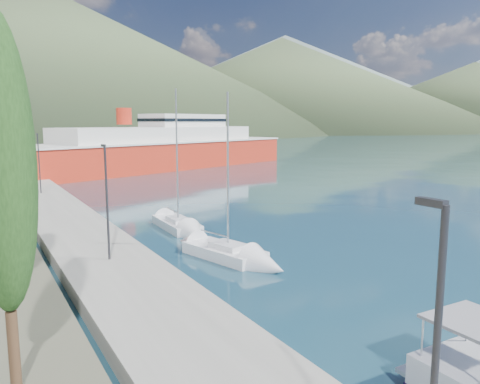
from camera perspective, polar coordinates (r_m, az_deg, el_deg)
ground at (r=133.02m, az=-23.59°, el=4.40°), size 1400.00×1400.00×0.00m
quay at (r=39.14m, az=-20.68°, el=-3.21°), size 5.00×88.00×0.80m
hills_far at (r=652.79m, az=-16.80°, el=14.31°), size 1480.00×900.00×180.00m
hills_near at (r=402.81m, az=-14.02°, el=14.18°), size 1010.00×520.00×115.00m
lamp_posts at (r=27.45m, az=-17.11°, el=-0.04°), size 0.15×47.13×6.06m
sailboat_near at (r=26.79m, az=0.65°, el=-8.19°), size 3.91×7.63×10.52m
sailboat_mid at (r=34.11m, az=-6.62°, el=-4.59°), size 2.29×7.84×11.19m
ferry at (r=81.88m, az=-9.51°, el=5.12°), size 54.56×29.61×10.72m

